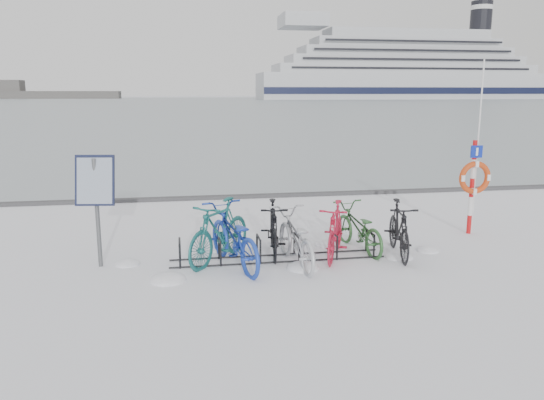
{
  "coord_description": "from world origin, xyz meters",
  "views": [
    {
      "loc": [
        -1.71,
        -9.33,
        3.07
      ],
      "look_at": [
        -0.01,
        0.6,
        1.01
      ],
      "focal_mm": 35.0,
      "sensor_mm": 36.0,
      "label": 1
    }
  ],
  "objects_px": {
    "info_board": "(95,187)",
    "cruise_ferry": "(402,73)",
    "bike_rack": "(278,250)",
    "lifebuoy_station": "(474,178)"
  },
  "relations": [
    {
      "from": "bike_rack",
      "to": "lifebuoy_station",
      "type": "xyz_separation_m",
      "value": [
        4.5,
        1.05,
        1.08
      ]
    },
    {
      "from": "info_board",
      "to": "lifebuoy_station",
      "type": "xyz_separation_m",
      "value": [
        7.71,
        0.93,
        -0.19
      ]
    },
    {
      "from": "bike_rack",
      "to": "lifebuoy_station",
      "type": "bearing_deg",
      "value": 13.12
    },
    {
      "from": "lifebuoy_station",
      "to": "cruise_ferry",
      "type": "relative_size",
      "value": 0.03
    },
    {
      "from": "info_board",
      "to": "cruise_ferry",
      "type": "relative_size",
      "value": 0.02
    },
    {
      "from": "info_board",
      "to": "cruise_ferry",
      "type": "distance_m",
      "value": 232.93
    },
    {
      "from": "lifebuoy_station",
      "to": "cruise_ferry",
      "type": "height_order",
      "value": "cruise_ferry"
    },
    {
      "from": "lifebuoy_station",
      "to": "cruise_ferry",
      "type": "distance_m",
      "value": 229.0
    },
    {
      "from": "bike_rack",
      "to": "info_board",
      "type": "xyz_separation_m",
      "value": [
        -3.21,
        0.12,
        1.27
      ]
    },
    {
      "from": "bike_rack",
      "to": "info_board",
      "type": "bearing_deg",
      "value": 177.85
    }
  ]
}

